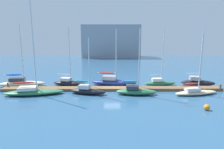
{
  "coord_description": "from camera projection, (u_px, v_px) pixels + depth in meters",
  "views": [
    {
      "loc": [
        -0.29,
        -27.41,
        7.65
      ],
      "look_at": [
        0.0,
        2.0,
        2.0
      ],
      "focal_mm": 30.2,
      "sensor_mm": 36.0,
      "label": 1
    }
  ],
  "objects": [
    {
      "name": "ground_plane",
      "position": [
        112.0,
        90.0,
        28.36
      ],
      "size": [
        120.0,
        120.0,
        0.0
      ],
      "primitive_type": "plane",
      "color": "#2D567A"
    },
    {
      "name": "dock_pier",
      "position": [
        112.0,
        89.0,
        28.32
      ],
      "size": [
        32.71,
        1.66,
        0.41
      ],
      "primitive_type": "cube",
      "color": "brown",
      "rests_on": "ground_plane"
    },
    {
      "name": "dock_piling_near_end",
      "position": [
        8.0,
        86.0,
        28.77
      ],
      "size": [
        0.28,
        0.28,
        1.01
      ],
      "primitive_type": "cylinder",
      "color": "brown",
      "rests_on": "ground_plane"
    },
    {
      "name": "dock_piling_far_end",
      "position": [
        220.0,
        88.0,
        27.75
      ],
      "size": [
        0.28,
        0.28,
        1.01
      ],
      "primitive_type": "cylinder",
      "color": "brown",
      "rests_on": "ground_plane"
    },
    {
      "name": "sailboat_0",
      "position": [
        21.0,
        83.0,
        30.37
      ],
      "size": [
        7.37,
        2.71,
        9.83
      ],
      "rotation": [
        0.0,
        0.0,
        0.12
      ],
      "color": "beige",
      "rests_on": "ground_plane"
    },
    {
      "name": "sailboat_1",
      "position": [
        33.0,
        91.0,
        25.86
      ],
      "size": [
        8.12,
        3.38,
        12.41
      ],
      "rotation": [
        0.0,
        0.0,
        0.16
      ],
      "color": "#2D7047",
      "rests_on": "ground_plane"
    },
    {
      "name": "sailboat_2",
      "position": [
        69.0,
        82.0,
        31.12
      ],
      "size": [
        5.73,
        2.67,
        9.28
      ],
      "rotation": [
        0.0,
        0.0,
        -0.19
      ],
      "color": "black",
      "rests_on": "ground_plane"
    },
    {
      "name": "sailboat_3",
      "position": [
        87.0,
        90.0,
        26.21
      ],
      "size": [
        5.31,
        2.56,
        7.76
      ],
      "rotation": [
        0.0,
        0.0,
        -0.23
      ],
      "color": "black",
      "rests_on": "ground_plane"
    },
    {
      "name": "sailboat_4",
      "position": [
        113.0,
        81.0,
        31.17
      ],
      "size": [
        7.63,
        3.21,
        9.11
      ],
      "rotation": [
        0.0,
        0.0,
        -0.16
      ],
      "color": "navy",
      "rests_on": "ground_plane"
    },
    {
      "name": "sailboat_5",
      "position": [
        136.0,
        90.0,
        26.01
      ],
      "size": [
        5.67,
        2.27,
        8.96
      ],
      "rotation": [
        0.0,
        0.0,
        -0.08
      ],
      "color": "#2D7047",
      "rests_on": "ground_plane"
    },
    {
      "name": "sailboat_6",
      "position": [
        160.0,
        82.0,
        30.99
      ],
      "size": [
        5.35,
        1.96,
        9.02
      ],
      "rotation": [
        0.0,
        0.0,
        0.1
      ],
      "color": "#2D7047",
      "rests_on": "ground_plane"
    },
    {
      "name": "sailboat_7",
      "position": [
        196.0,
        91.0,
        25.95
      ],
      "size": [
        6.4,
        2.77,
        8.41
      ],
      "rotation": [
        0.0,
        0.0,
        0.19
      ],
      "color": "beige",
      "rests_on": "ground_plane"
    },
    {
      "name": "sailboat_8",
      "position": [
        198.0,
        82.0,
        30.83
      ],
      "size": [
        5.54,
        2.61,
        9.02
      ],
      "rotation": [
        0.0,
        0.0,
        -0.16
      ],
      "color": "black",
      "rests_on": "ground_plane"
    },
    {
      "name": "mooring_buoy_orange",
      "position": [
        207.0,
        107.0,
        20.36
      ],
      "size": [
        0.63,
        0.63,
        0.63
      ],
      "primitive_type": "sphere",
      "color": "orange",
      "rests_on": "ground_plane"
    },
    {
      "name": "harbor_building_distant",
      "position": [
        111.0,
        41.0,
        78.29
      ],
      "size": [
        23.24,
        11.02,
        12.92
      ],
      "primitive_type": "cube",
      "color": "#9399A3",
      "rests_on": "ground_plane"
    }
  ]
}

